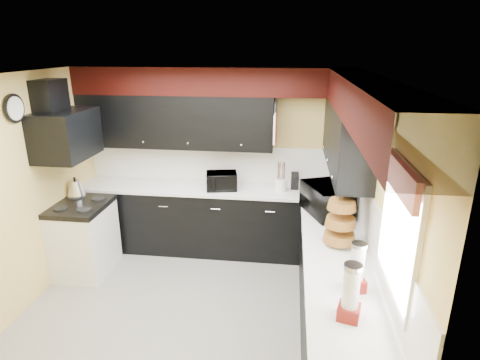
% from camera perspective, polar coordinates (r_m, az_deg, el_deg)
% --- Properties ---
extents(ground, '(3.60, 3.60, 0.00)m').
position_cam_1_polar(ground, '(4.57, -7.49, -18.65)').
color(ground, gray).
rests_on(ground, ground).
extents(wall_back, '(3.60, 0.06, 2.50)m').
position_cam_1_polar(wall_back, '(5.60, -3.44, 3.00)').
color(wall_back, '#E0C666').
rests_on(wall_back, ground).
extents(wall_right, '(0.06, 3.60, 2.50)m').
position_cam_1_polar(wall_right, '(3.89, 18.35, -5.19)').
color(wall_right, '#E0C666').
rests_on(wall_right, ground).
extents(wall_left, '(0.06, 3.60, 2.50)m').
position_cam_1_polar(wall_left, '(4.74, -29.75, -2.48)').
color(wall_left, '#E0C666').
rests_on(wall_left, ground).
extents(ceiling, '(3.60, 3.60, 0.06)m').
position_cam_1_polar(ceiling, '(3.65, -9.19, 14.35)').
color(ceiling, white).
rests_on(ceiling, wall_back).
extents(cab_back, '(3.60, 0.60, 0.90)m').
position_cam_1_polar(cab_back, '(5.60, -3.85, -5.73)').
color(cab_back, black).
rests_on(cab_back, ground).
extents(cab_right, '(0.60, 3.00, 0.90)m').
position_cam_1_polar(cab_right, '(3.98, 13.48, -17.45)').
color(cab_right, black).
rests_on(cab_right, ground).
extents(counter_back, '(3.62, 0.64, 0.04)m').
position_cam_1_polar(counter_back, '(5.42, -3.96, -1.21)').
color(counter_back, white).
rests_on(counter_back, cab_back).
extents(counter_right, '(0.64, 3.02, 0.04)m').
position_cam_1_polar(counter_right, '(3.72, 14.03, -11.58)').
color(counter_right, white).
rests_on(counter_right, cab_right).
extents(splash_back, '(3.60, 0.02, 0.50)m').
position_cam_1_polar(splash_back, '(5.61, -3.45, 2.38)').
color(splash_back, white).
rests_on(splash_back, counter_back).
extents(splash_right, '(0.02, 3.60, 0.50)m').
position_cam_1_polar(splash_right, '(3.91, 18.12, -5.99)').
color(splash_right, white).
rests_on(splash_right, counter_right).
extents(upper_back, '(2.60, 0.35, 0.70)m').
position_cam_1_polar(upper_back, '(5.43, -9.15, 8.25)').
color(upper_back, black).
rests_on(upper_back, wall_back).
extents(upper_right, '(0.35, 1.80, 0.70)m').
position_cam_1_polar(upper_right, '(4.54, 14.88, 5.84)').
color(upper_right, black).
rests_on(upper_right, wall_right).
extents(soffit_back, '(3.60, 0.36, 0.35)m').
position_cam_1_polar(soffit_back, '(5.24, -4.05, 13.86)').
color(soffit_back, black).
rests_on(soffit_back, wall_back).
extents(soffit_right, '(0.36, 3.24, 0.35)m').
position_cam_1_polar(soffit_right, '(3.40, 17.73, 10.44)').
color(soffit_right, black).
rests_on(soffit_right, wall_right).
extents(stove, '(0.60, 0.75, 0.86)m').
position_cam_1_polar(stove, '(5.46, -21.21, -7.95)').
color(stove, white).
rests_on(stove, ground).
extents(cooktop, '(0.62, 0.77, 0.06)m').
position_cam_1_polar(cooktop, '(5.28, -21.79, -3.47)').
color(cooktop, black).
rests_on(cooktop, stove).
extents(hood, '(0.50, 0.78, 0.55)m').
position_cam_1_polar(hood, '(5.06, -23.50, 5.95)').
color(hood, black).
rests_on(hood, wall_left).
extents(hood_duct, '(0.24, 0.40, 0.40)m').
position_cam_1_polar(hood_duct, '(5.07, -25.40, 10.56)').
color(hood_duct, black).
rests_on(hood_duct, wall_left).
extents(window, '(0.03, 0.86, 0.96)m').
position_cam_1_polar(window, '(2.97, 21.72, -6.83)').
color(window, white).
rests_on(window, wall_right).
extents(valance, '(0.04, 0.88, 0.20)m').
position_cam_1_polar(valance, '(2.82, 21.60, 0.57)').
color(valance, red).
rests_on(valance, wall_right).
extents(pan_top, '(0.03, 0.22, 0.40)m').
position_cam_1_polar(pan_top, '(5.11, 5.08, 10.04)').
color(pan_top, black).
rests_on(pan_top, upper_back).
extents(pan_mid, '(0.03, 0.28, 0.46)m').
position_cam_1_polar(pan_mid, '(5.03, 4.93, 7.00)').
color(pan_mid, black).
rests_on(pan_mid, upper_back).
extents(pan_low, '(0.03, 0.24, 0.42)m').
position_cam_1_polar(pan_low, '(5.29, 5.05, 7.25)').
color(pan_low, black).
rests_on(pan_low, upper_back).
extents(cut_board, '(0.03, 0.26, 0.35)m').
position_cam_1_polar(cut_board, '(4.90, 5.00, 7.29)').
color(cut_board, white).
rests_on(cut_board, upper_back).
extents(baskets, '(0.27, 0.27, 0.50)m').
position_cam_1_polar(baskets, '(3.92, 14.09, -5.73)').
color(baskets, brown).
rests_on(baskets, upper_right).
extents(clock, '(0.03, 0.30, 0.30)m').
position_cam_1_polar(clock, '(4.71, -29.44, 8.86)').
color(clock, black).
rests_on(clock, wall_left).
extents(deco_plate, '(0.03, 0.24, 0.24)m').
position_cam_1_polar(deco_plate, '(3.28, 20.70, 8.51)').
color(deco_plate, white).
rests_on(deco_plate, wall_right).
extents(toaster_oven, '(0.46, 0.40, 0.23)m').
position_cam_1_polar(toaster_oven, '(5.30, -2.63, -0.14)').
color(toaster_oven, black).
rests_on(toaster_oven, counter_back).
extents(microwave, '(0.62, 0.72, 0.34)m').
position_cam_1_polar(microwave, '(4.62, 12.30, -2.76)').
color(microwave, black).
rests_on(microwave, counter_right).
extents(utensil_crock, '(0.17, 0.17, 0.16)m').
position_cam_1_polar(utensil_crock, '(5.26, 5.82, -0.73)').
color(utensil_crock, white).
rests_on(utensil_crock, counter_back).
extents(knife_block, '(0.10, 0.14, 0.22)m').
position_cam_1_polar(knife_block, '(5.35, 7.79, -0.17)').
color(knife_block, black).
rests_on(knife_block, counter_back).
extents(kettle, '(0.27, 0.27, 0.20)m').
position_cam_1_polar(kettle, '(5.54, -22.33, -1.09)').
color(kettle, silver).
rests_on(kettle, cooktop).
extents(dispenser_a, '(0.16, 0.16, 0.37)m').
position_cam_1_polar(dispenser_a, '(3.28, 16.29, -12.03)').
color(dispenser_a, maroon).
rests_on(dispenser_a, counter_right).
extents(dispenser_b, '(0.18, 0.18, 0.40)m').
position_cam_1_polar(dispenser_b, '(2.96, 15.45, -15.29)').
color(dispenser_b, maroon).
rests_on(dispenser_b, counter_right).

